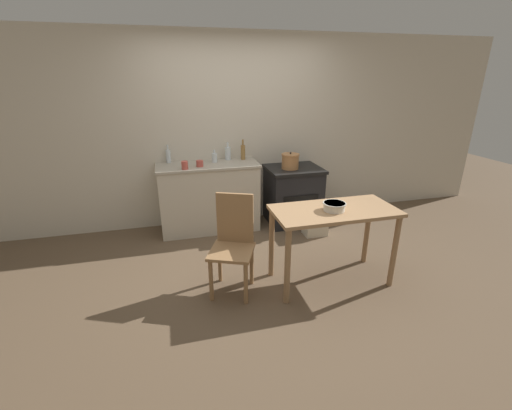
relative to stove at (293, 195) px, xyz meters
name	(u,v)px	position (x,y,z in m)	size (l,w,h in m)	color
ground_plane	(267,271)	(-0.74, -1.24, -0.41)	(14.00, 14.00, 0.00)	brown
wall_back	(236,132)	(-0.74, 0.35, 0.87)	(8.00, 0.07, 2.55)	beige
counter_cabinet	(209,197)	(-1.19, 0.05, 0.06)	(1.32, 0.56, 0.92)	beige
stove	(293,195)	(0.00, 0.00, 0.00)	(0.75, 0.66, 0.81)	black
work_table	(334,221)	(-0.16, -1.55, 0.26)	(1.21, 0.59, 0.80)	#A87F56
chair	(233,242)	(-1.14, -1.43, 0.10)	(0.53, 0.53, 0.96)	#997047
flour_sack	(315,223)	(0.14, -0.51, -0.24)	(0.30, 0.21, 0.33)	beige
stock_pot	(290,161)	(-0.07, -0.04, 0.50)	(0.24, 0.24, 0.23)	#B77A47
mixing_bowl_large	(334,206)	(-0.19, -1.58, 0.44)	(0.22, 0.22, 0.08)	silver
bottle_far_left	(228,153)	(-0.88, 0.22, 0.61)	(0.08, 0.08, 0.24)	silver
bottle_left	(168,156)	(-1.67, 0.25, 0.61)	(0.06, 0.06, 0.24)	silver
bottle_mid_left	(214,157)	(-1.08, 0.12, 0.58)	(0.07, 0.07, 0.16)	silver
bottle_center_left	(243,152)	(-0.68, 0.18, 0.62)	(0.06, 0.06, 0.27)	olive
cup_center	(185,165)	(-1.49, -0.15, 0.57)	(0.08, 0.08, 0.10)	#B74C42
cup_center_right	(200,164)	(-1.30, -0.06, 0.55)	(0.09, 0.09, 0.08)	#B74C42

